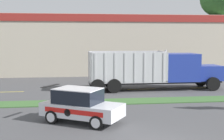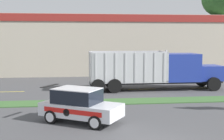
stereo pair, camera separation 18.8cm
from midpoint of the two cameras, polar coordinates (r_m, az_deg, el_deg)
name	(u,v)px [view 2 (the right image)]	position (r m, az deg, el deg)	size (l,w,h in m)	color
grass_verge	(119,101)	(20.97, 1.54, -5.78)	(120.00, 1.87, 0.06)	#3D6633
centre_line_3	(9,92)	(26.12, -18.13, -3.80)	(2.40, 0.14, 0.01)	yellow
centre_line_4	(77,90)	(25.61, -6.18, -3.73)	(2.40, 0.14, 0.01)	yellow
centre_line_5	(142,89)	(26.22, 5.73, -3.50)	(2.40, 0.14, 0.01)	yellow
centre_line_6	(204,88)	(27.89, 16.64, -3.15)	(2.40, 0.14, 0.01)	yellow
dump_truck_lead	(167,71)	(26.24, 10.28, -0.12)	(11.07, 2.74, 3.31)	black
rally_car	(80,105)	(15.97, -5.56, -6.39)	(4.39, 3.66, 1.76)	silver
store_building_backdrop	(129,44)	(40.88, 3.18, 4.74)	(41.24, 12.10, 6.90)	#BCB29E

